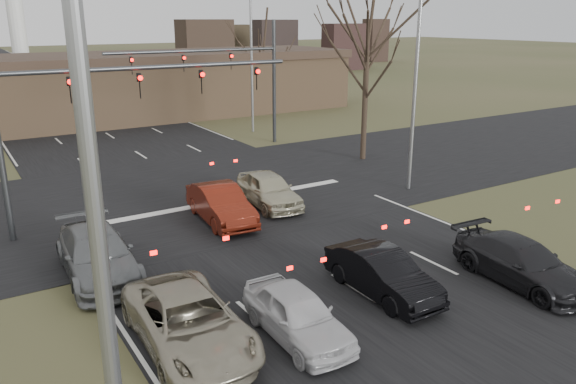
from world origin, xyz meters
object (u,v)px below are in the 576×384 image
(car_silver_ahead, at_px, (269,189))
(car_black_hatch, at_px, (382,273))
(streetlight_right_far, at_px, (249,55))
(car_red_ahead, at_px, (221,204))
(mast_arm_near, at_px, (88,100))
(mast_arm_far, at_px, (236,69))
(building, at_px, (108,87))
(car_white_sedan, at_px, (297,314))
(car_silver_suv, at_px, (189,322))
(car_grey_ahead, at_px, (97,254))
(car_charcoal_sedan, at_px, (521,262))
(streetlight_right_near, at_px, (413,74))
(streetlight_left, at_px, (120,273))

(car_silver_ahead, bearing_deg, car_black_hatch, -91.98)
(streetlight_right_far, bearing_deg, car_red_ahead, -122.01)
(mast_arm_near, distance_m, mast_arm_far, 15.17)
(building, bearing_deg, car_white_sedan, -97.82)
(car_silver_suv, relative_size, car_grey_ahead, 0.99)
(car_silver_suv, xyz_separation_m, car_black_hatch, (6.10, -0.40, -0.03))
(car_charcoal_sedan, xyz_separation_m, car_grey_ahead, (-11.29, 7.62, 0.07))
(streetlight_right_near, relative_size, car_red_ahead, 2.18)
(mast_arm_far, bearing_deg, mast_arm_near, -138.78)
(car_red_ahead, bearing_deg, car_charcoal_sedan, -56.00)
(building, bearing_deg, car_grey_ahead, -105.90)
(streetlight_left, relative_size, car_grey_ahead, 1.92)
(building, bearing_deg, streetlight_right_far, -56.35)
(streetlight_right_far, distance_m, car_red_ahead, 19.83)
(car_silver_ahead, bearing_deg, mast_arm_far, 75.82)
(mast_arm_far, distance_m, car_white_sedan, 23.70)
(streetlight_left, height_order, car_silver_ahead, streetlight_left)
(car_silver_suv, height_order, car_charcoal_sedan, car_silver_suv)
(mast_arm_near, height_order, car_grey_ahead, mast_arm_near)
(streetlight_right_near, height_order, car_silver_ahead, streetlight_right_near)
(streetlight_right_far, xyz_separation_m, car_white_sedan, (-12.32, -25.41, -4.91))
(car_black_hatch, relative_size, car_red_ahead, 0.91)
(car_red_ahead, bearing_deg, streetlight_left, -113.54)
(car_charcoal_sedan, height_order, car_grey_ahead, car_grey_ahead)
(car_red_ahead, relative_size, car_silver_ahead, 1.03)
(car_white_sedan, height_order, car_charcoal_sedan, car_charcoal_sedan)
(car_red_ahead, bearing_deg, car_white_sedan, -98.29)
(streetlight_right_near, height_order, streetlight_right_far, same)
(mast_arm_near, distance_m, streetlight_right_far, 20.20)
(mast_arm_far, distance_m, streetlight_right_near, 13.28)
(streetlight_right_far, relative_size, car_silver_suv, 1.93)
(streetlight_right_near, distance_m, car_red_ahead, 10.85)
(car_grey_ahead, distance_m, car_red_ahead, 6.17)
(car_white_sedan, bearing_deg, car_grey_ahead, 119.64)
(car_red_ahead, bearing_deg, streetlight_right_near, 0.77)
(car_black_hatch, bearing_deg, car_silver_ahead, 82.50)
(car_silver_suv, relative_size, car_white_sedan, 1.31)
(car_silver_ahead, bearing_deg, building, 96.05)
(car_silver_suv, xyz_separation_m, car_red_ahead, (4.72, 8.04, 0.04))
(building, relative_size, mast_arm_near, 3.50)
(car_grey_ahead, bearing_deg, mast_arm_near, 78.10)
(car_grey_ahead, xyz_separation_m, car_silver_ahead, (8.35, 3.28, -0.00))
(streetlight_left, height_order, car_red_ahead, streetlight_left)
(mast_arm_far, distance_m, car_grey_ahead, 19.99)
(mast_arm_near, relative_size, car_charcoal_sedan, 2.55)
(streetlight_right_far, bearing_deg, mast_arm_near, -136.11)
(building, bearing_deg, streetlight_left, -104.45)
(streetlight_right_near, height_order, car_grey_ahead, streetlight_right_near)
(building, distance_m, streetlight_right_near, 28.97)
(streetlight_right_far, distance_m, car_grey_ahead, 25.08)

